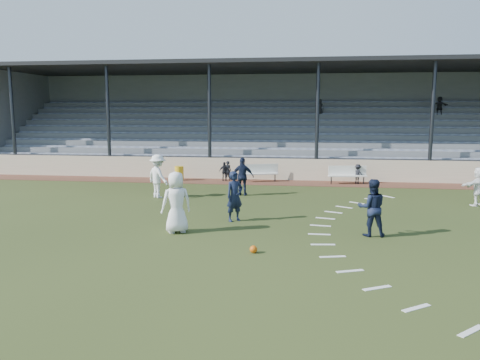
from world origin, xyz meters
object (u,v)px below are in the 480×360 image
bench_left (260,171)px  bench_right (347,173)px  football (253,249)px  player_navy_lead (235,196)px  player_white_lead (176,202)px  trash_bin (179,173)px

bench_left → bench_right: 4.65m
bench_right → football: bearing=-112.8°
bench_left → player_navy_lead: player_navy_lead is taller
bench_left → football: bearing=-103.2°
player_white_lead → football: bearing=114.9°
football → player_navy_lead: size_ratio=0.12×
bench_right → football: (-3.59, -12.75, -0.48)m
player_white_lead → player_navy_lead: player_white_lead is taller
bench_left → trash_bin: 4.49m
football → player_white_lead: (-2.65, 1.84, 0.87)m
bench_left → bench_right: size_ratio=1.00×
trash_bin → player_navy_lead: 10.17m
trash_bin → football: (5.53, -12.75, -0.31)m
trash_bin → player_navy_lead: player_navy_lead is taller
player_navy_lead → bench_right: bearing=22.9°
player_navy_lead → bench_left: bearing=49.9°
bench_right → player_white_lead: 12.58m
bench_right → football: bench_right is taller
trash_bin → football: bearing=-66.5°
trash_bin → player_white_lead: size_ratio=0.40×
player_white_lead → player_navy_lead: size_ratio=1.11×
bench_left → bench_right: bearing=-20.2°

